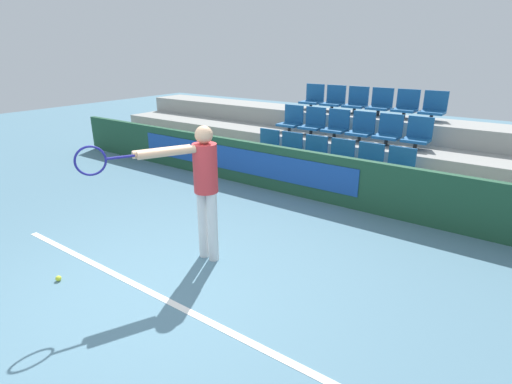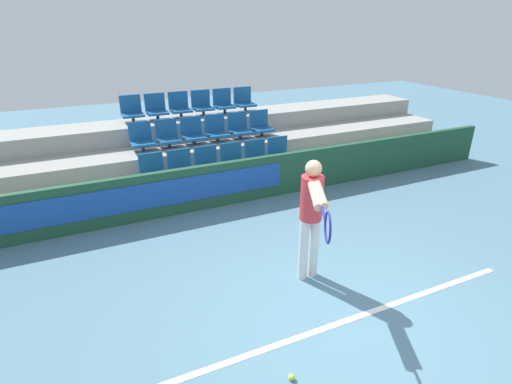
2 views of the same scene
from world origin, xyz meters
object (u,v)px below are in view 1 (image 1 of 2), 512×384
Objects in this scene: stadium_chair_6 at (291,120)px; stadium_chair_8 at (336,126)px; stadium_chair_11 at (418,135)px; stadium_chair_1 at (289,149)px; stadium_chair_2 at (313,153)px; stadium_chair_12 at (313,98)px; stadium_chair_10 at (388,132)px; stadium_chair_16 at (406,106)px; stadium_chair_4 at (368,162)px; stadium_chair_7 at (313,123)px; stadium_chair_5 at (399,167)px; stadium_chair_9 at (361,128)px; stadium_chair_13 at (334,100)px; tennis_player at (200,181)px; stadium_chair_0 at (267,146)px; stadium_chair_14 at (356,102)px; stadium_chair_15 at (380,104)px; stadium_chair_3 at (340,157)px; stadium_chair_17 at (434,108)px; tennis_ball at (58,278)px.

stadium_chair_6 and stadium_chair_8 have the same top height.
stadium_chair_1 is at bearing -155.99° from stadium_chair_11.
stadium_chair_12 reaches higher than stadium_chair_2.
stadium_chair_10 is 1.00× the size of stadium_chair_12.
stadium_chair_16 is (1.64, 1.95, 0.78)m from stadium_chair_1.
stadium_chair_7 is (-1.64, 0.98, 0.39)m from stadium_chair_4.
stadium_chair_2 is at bearing 180.00° from stadium_chair_5.
stadium_chair_8 is at bearing 180.00° from stadium_chair_9.
stadium_chair_13 reaches higher than stadium_chair_1.
stadium_chair_10 is at bearing 0.00° from stadium_chair_7.
tennis_player is (-1.37, -4.43, 0.03)m from stadium_chair_11.
stadium_chair_14 is at bearing 60.70° from stadium_chair_0.
stadium_chair_15 is (0.55, 0.98, 0.39)m from stadium_chair_8.
stadium_chair_5 is 1.00× the size of stadium_chair_11.
stadium_chair_9 is 1.00× the size of stadium_chair_11.
stadium_chair_4 is at bearing -49.91° from stadium_chair_13.
tennis_player is at bearing -103.30° from stadium_chair_4.
stadium_chair_3 is 2.37m from stadium_chair_17.
stadium_chair_4 is 2.67m from stadium_chair_13.
stadium_chair_14 reaches higher than stadium_chair_9.
stadium_chair_11 is (2.19, 0.98, 0.39)m from stadium_chair_1.
stadium_chair_1 is at bearing 180.00° from stadium_chair_5.
stadium_chair_2 is 1.19m from stadium_chair_7.
stadium_chair_4 is at bearing -105.68° from stadium_chair_17.
stadium_chair_14 is (-1.64, 1.95, 0.78)m from stadium_chair_5.
stadium_chair_4 is 1.00× the size of stadium_chair_16.
stadium_chair_9 is 1.00× the size of stadium_chair_13.
stadium_chair_8 reaches higher than stadium_chair_5.
tennis_player is at bearing -86.42° from stadium_chair_8.
stadium_chair_13 reaches higher than stadium_chair_0.
stadium_chair_15 reaches higher than stadium_chair_4.
stadium_chair_0 is 8.75× the size of tennis_ball.
stadium_chair_16 reaches higher than stadium_chair_7.
stadium_chair_17 is at bearing 0.00° from stadium_chair_13.
stadium_chair_17 is at bearing 0.00° from stadium_chair_14.
stadium_chair_8 is at bearing 0.00° from stadium_chair_6.
stadium_chair_10 is 1.19m from stadium_chair_17.
tennis_player is (0.83, -4.43, 0.03)m from stadium_chair_7.
stadium_chair_16 reaches higher than stadium_chair_9.
stadium_chair_7 is 1.00× the size of stadium_chair_14.
stadium_chair_5 is 0.34× the size of tennis_player.
stadium_chair_17 is at bearing 70.60° from tennis_ball.
stadium_chair_3 is at bearing 75.02° from tennis_ball.
stadium_chair_9 is 1.00× the size of stadium_chair_10.
stadium_chair_16 is (1.10, 1.95, 0.78)m from stadium_chair_2.
stadium_chair_15 is (0.55, 0.00, 0.00)m from stadium_chair_14.
stadium_chair_13 is at bearing 74.32° from stadium_chair_0.
stadium_chair_15 is (-1.10, 1.95, 0.78)m from stadium_chair_5.
stadium_chair_0 is 2.93m from stadium_chair_11.
stadium_chair_2 is at bearing 81.24° from tennis_ball.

